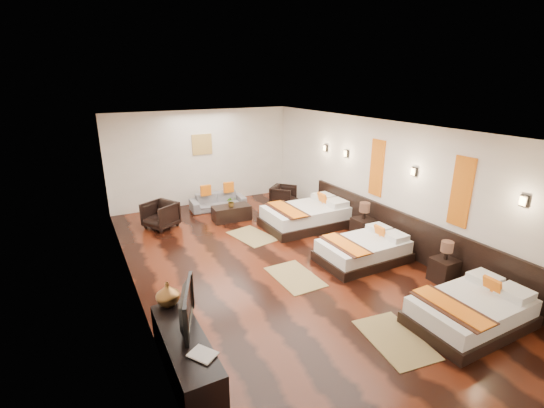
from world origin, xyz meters
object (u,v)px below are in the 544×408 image
tv (181,307)px  book (196,361)px  armchair_left (160,215)px  bed_near (471,311)px  figurine (168,294)px  nightstand_a (444,267)px  bed_far (307,216)px  armchair_right (283,196)px  tv_console (186,354)px  table_plant (231,202)px  sofa (218,201)px  bed_mid (364,250)px  nightstand_b (363,226)px  coffee_table (231,213)px

tv → book: (-0.05, -0.76, -0.26)m
tv → armchair_left: tv is taller
bed_near → figurine: figurine is taller
nightstand_a → book: 4.99m
bed_far → armchair_right: size_ratio=3.19×
bed_near → armchair_left: size_ratio=2.52×
tv_console → book: 0.59m
nightstand_a → armchair_left: nightstand_a is taller
bed_far → table_plant: 2.03m
sofa → table_plant: (-0.01, -1.10, 0.31)m
bed_mid → figurine: (-4.19, -0.61, 0.49)m
nightstand_a → nightstand_b: nightstand_b is taller
nightstand_a → figurine: (-4.95, 0.76, 0.44)m
figurine → coffee_table: figurine is taller
nightstand_a → tv: (-4.89, 0.18, 0.54)m
bed_near → book: size_ratio=5.85×
coffee_table → armchair_right: bearing=12.3°
nightstand_a → figurine: size_ratio=2.29×
armchair_left → table_plant: (1.79, -0.40, 0.20)m
bed_far → armchair_left: (-3.36, 1.67, 0.05)m
tv → figurine: bearing=25.8°
tv_console → figurine: bearing=90.0°
armchair_left → sofa: bearing=81.2°
tv → armchair_left: 5.17m
bed_mid → tv_console: 4.43m
bed_far → coffee_table: (-1.56, 1.32, -0.08)m
figurine → table_plant: size_ratio=1.27×
figurine → sofa: size_ratio=0.23×
tv_console → tv: bearing=78.3°
coffee_table → sofa: bearing=90.0°
tv_console → bed_near: bearing=-14.2°
bed_near → armchair_right: 6.44m
nightstand_b → book: nightstand_b is taller
figurine → sofa: figurine is taller
bed_near → armchair_right: (0.28, 6.44, 0.06)m
table_plant → nightstand_a: bearing=-64.6°
bed_mid → figurine: bearing=-171.7°
nightstand_a → armchair_left: size_ratio=1.11×
coffee_table → bed_far: bearing=-40.2°
bed_mid → coffee_table: size_ratio=1.85×
bed_far → book: 5.92m
tv_console → tv: size_ratio=1.90×
figurine → bed_mid: bearing=8.3°
bed_near → tv: (-4.14, 1.31, 0.58)m
book → tv_console: bearing=90.0°
bed_far → table_plant: bed_far is taller
tv_console → armchair_right: armchair_right is taller
bed_mid → tv: tv is taller
tv → armchair_right: tv is taller
armchair_left → book: bearing=-38.1°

